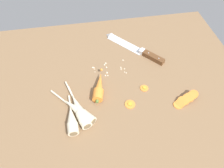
# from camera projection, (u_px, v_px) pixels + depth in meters

# --- Properties ---
(ground_plane) EXTENTS (1.20, 0.90, 0.04)m
(ground_plane) POSITION_uv_depth(u_px,v_px,m) (111.00, 85.00, 0.91)
(ground_plane) COLOR brown
(chefs_knife) EXTENTS (0.25, 0.28, 0.04)m
(chefs_knife) POSITION_uv_depth(u_px,v_px,m) (132.00, 47.00, 1.03)
(chefs_knife) COLOR silver
(chefs_knife) RESTS_ON ground_plane
(whole_carrot) EXTENTS (0.07, 0.17, 0.04)m
(whole_carrot) POSITION_uv_depth(u_px,v_px,m) (99.00, 87.00, 0.85)
(whole_carrot) COLOR orange
(whole_carrot) RESTS_ON ground_plane
(parsnip_front) EXTENTS (0.17, 0.19, 0.04)m
(parsnip_front) POSITION_uv_depth(u_px,v_px,m) (78.00, 111.00, 0.78)
(parsnip_front) COLOR beige
(parsnip_front) RESTS_ON ground_plane
(parsnip_mid_left) EXTENTS (0.10, 0.24, 0.04)m
(parsnip_mid_left) POSITION_uv_depth(u_px,v_px,m) (79.00, 110.00, 0.79)
(parsnip_mid_left) COLOR beige
(parsnip_mid_left) RESTS_ON ground_plane
(parsnip_mid_right) EXTENTS (0.05, 0.18, 0.04)m
(parsnip_mid_right) POSITION_uv_depth(u_px,v_px,m) (72.00, 120.00, 0.76)
(parsnip_mid_right) COLOR beige
(parsnip_mid_right) RESTS_ON ground_plane
(parsnip_back) EXTENTS (0.08, 0.19, 0.04)m
(parsnip_back) POSITION_uv_depth(u_px,v_px,m) (79.00, 109.00, 0.79)
(parsnip_back) COLOR beige
(parsnip_back) RESTS_ON ground_plane
(carrot_slice_stack) EXTENTS (0.11, 0.07, 0.04)m
(carrot_slice_stack) POSITION_uv_depth(u_px,v_px,m) (186.00, 99.00, 0.83)
(carrot_slice_stack) COLOR orange
(carrot_slice_stack) RESTS_ON ground_plane
(carrot_slice_stray_near) EXTENTS (0.04, 0.04, 0.01)m
(carrot_slice_stray_near) POSITION_uv_depth(u_px,v_px,m) (130.00, 104.00, 0.82)
(carrot_slice_stray_near) COLOR orange
(carrot_slice_stray_near) RESTS_ON ground_plane
(carrot_slice_stray_mid) EXTENTS (0.03, 0.03, 0.01)m
(carrot_slice_stray_mid) POSITION_uv_depth(u_px,v_px,m) (144.00, 88.00, 0.87)
(carrot_slice_stray_mid) COLOR orange
(carrot_slice_stray_mid) RESTS_ON ground_plane
(mince_crumbs) EXTENTS (0.15, 0.09, 0.01)m
(mince_crumbs) POSITION_uv_depth(u_px,v_px,m) (109.00, 68.00, 0.94)
(mince_crumbs) COLOR beige
(mince_crumbs) RESTS_ON ground_plane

